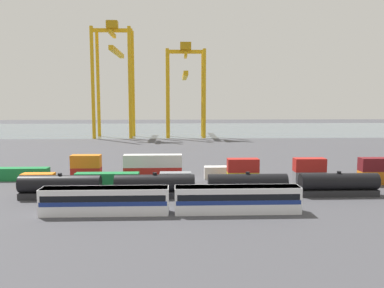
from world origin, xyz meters
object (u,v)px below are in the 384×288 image
passenger_train (172,199)px  gantry_crane_west (114,68)px  freight_tank_row (248,185)px  shipping_container_12 (153,173)px  gantry_crane_central (185,81)px  shipping_container_14 (219,173)px

passenger_train → gantry_crane_west: (-27.13, 118.99, 28.73)m
passenger_train → gantry_crane_west: gantry_crane_west is taller
freight_tank_row → gantry_crane_west: 120.32m
shipping_container_12 → freight_tank_row: bearing=-41.6°
shipping_container_12 → gantry_crane_west: size_ratio=0.24×
gantry_crane_west → gantry_crane_central: 32.37m
gantry_crane_west → gantry_crane_central: (31.84, 1.28, -5.73)m
gantry_crane_central → passenger_train: bearing=-92.2°
freight_tank_row → shipping_container_12: freight_tank_row is taller
shipping_container_12 → gantry_crane_central: bearing=84.7°
shipping_container_14 → gantry_crane_central: bearing=92.9°
freight_tank_row → shipping_container_12: (-17.11, 15.17, -0.71)m
freight_tank_row → shipping_container_12: size_ratio=6.35×
freight_tank_row → shipping_container_14: size_ratio=12.72×
gantry_crane_central → shipping_container_12: bearing=-95.3°
freight_tank_row → gantry_crane_west: bearing=110.0°
shipping_container_14 → gantry_crane_west: 105.66m
passenger_train → shipping_container_12: (-4.26, 24.41, -0.84)m
passenger_train → freight_tank_row: 15.83m
passenger_train → gantry_crane_central: 122.53m
shipping_container_14 → gantry_crane_west: (-36.67, 94.58, 29.58)m
shipping_container_12 → gantry_crane_central: gantry_crane_central is taller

